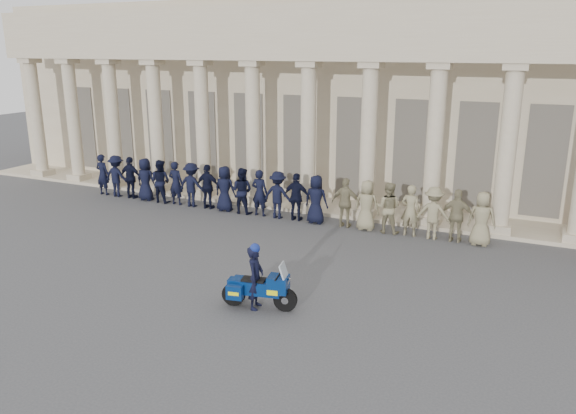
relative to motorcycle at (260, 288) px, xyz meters
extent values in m
plane|color=#414143|center=(-1.18, 1.23, -0.58)|extent=(90.00, 90.00, 0.00)
cube|color=#BCAB8D|center=(-1.18, 16.23, 3.92)|extent=(40.00, 10.00, 9.00)
cube|color=#BCAB8D|center=(-1.18, 10.03, -0.51)|extent=(40.00, 2.60, 0.15)
cube|color=#BCAB8D|center=(-1.18, 9.23, 6.21)|extent=(35.80, 1.00, 1.00)
cube|color=#BCAB8D|center=(-1.18, 9.23, 7.31)|extent=(35.80, 1.00, 1.20)
cube|color=#BCAB8D|center=(-18.08, 9.23, -0.28)|extent=(0.90, 0.90, 0.30)
cylinder|color=#BCAB8D|center=(-18.08, 9.23, 2.67)|extent=(0.64, 0.64, 5.60)
cube|color=#BCAB8D|center=(-18.08, 9.23, 5.59)|extent=(0.85, 0.85, 0.24)
cube|color=#BCAB8D|center=(-15.48, 9.23, -0.28)|extent=(0.90, 0.90, 0.30)
cylinder|color=#BCAB8D|center=(-15.48, 9.23, 2.67)|extent=(0.64, 0.64, 5.60)
cube|color=#BCAB8D|center=(-15.48, 9.23, 5.59)|extent=(0.85, 0.85, 0.24)
cube|color=#BCAB8D|center=(-12.88, 9.23, -0.28)|extent=(0.90, 0.90, 0.30)
cylinder|color=#BCAB8D|center=(-12.88, 9.23, 2.67)|extent=(0.64, 0.64, 5.60)
cube|color=#BCAB8D|center=(-12.88, 9.23, 5.59)|extent=(0.85, 0.85, 0.24)
cube|color=#BCAB8D|center=(-10.28, 9.23, -0.28)|extent=(0.90, 0.90, 0.30)
cylinder|color=#BCAB8D|center=(-10.28, 9.23, 2.67)|extent=(0.64, 0.64, 5.60)
cube|color=#BCAB8D|center=(-10.28, 9.23, 5.59)|extent=(0.85, 0.85, 0.24)
cube|color=#BCAB8D|center=(-7.68, 9.23, -0.28)|extent=(0.90, 0.90, 0.30)
cylinder|color=#BCAB8D|center=(-7.68, 9.23, 2.67)|extent=(0.64, 0.64, 5.60)
cube|color=#BCAB8D|center=(-7.68, 9.23, 5.59)|extent=(0.85, 0.85, 0.24)
cube|color=#BCAB8D|center=(-5.08, 9.23, -0.28)|extent=(0.90, 0.90, 0.30)
cylinder|color=#BCAB8D|center=(-5.08, 9.23, 2.67)|extent=(0.64, 0.64, 5.60)
cube|color=#BCAB8D|center=(-5.08, 9.23, 5.59)|extent=(0.85, 0.85, 0.24)
cube|color=#BCAB8D|center=(-2.48, 9.23, -0.28)|extent=(0.90, 0.90, 0.30)
cylinder|color=#BCAB8D|center=(-2.48, 9.23, 2.67)|extent=(0.64, 0.64, 5.60)
cube|color=#BCAB8D|center=(-2.48, 9.23, 5.59)|extent=(0.85, 0.85, 0.24)
cube|color=#BCAB8D|center=(0.12, 9.23, -0.28)|extent=(0.90, 0.90, 0.30)
cylinder|color=#BCAB8D|center=(0.12, 9.23, 2.67)|extent=(0.64, 0.64, 5.60)
cube|color=#BCAB8D|center=(0.12, 9.23, 5.59)|extent=(0.85, 0.85, 0.24)
cube|color=#BCAB8D|center=(2.72, 9.23, -0.28)|extent=(0.90, 0.90, 0.30)
cylinder|color=#BCAB8D|center=(2.72, 9.23, 2.67)|extent=(0.64, 0.64, 5.60)
cube|color=#BCAB8D|center=(2.72, 9.23, 5.59)|extent=(0.85, 0.85, 0.24)
cube|color=#BCAB8D|center=(5.32, 9.23, -0.28)|extent=(0.90, 0.90, 0.30)
cylinder|color=#BCAB8D|center=(5.32, 9.23, 2.67)|extent=(0.64, 0.64, 5.60)
cube|color=#BCAB8D|center=(5.32, 9.23, 5.59)|extent=(0.85, 0.85, 0.24)
cube|color=#BCAB8D|center=(7.92, 9.23, -0.28)|extent=(0.90, 0.90, 0.30)
cube|color=black|center=(-16.78, 11.25, 1.97)|extent=(1.30, 0.12, 4.20)
cube|color=black|center=(-14.18, 11.25, 1.97)|extent=(1.30, 0.12, 4.20)
cube|color=black|center=(-11.58, 11.25, 1.97)|extent=(1.30, 0.12, 4.20)
cube|color=black|center=(-8.98, 11.25, 1.97)|extent=(1.30, 0.12, 4.20)
cube|color=black|center=(-6.38, 11.25, 1.97)|extent=(1.30, 0.12, 4.20)
cube|color=black|center=(-3.78, 11.25, 1.97)|extent=(1.30, 0.12, 4.20)
cube|color=black|center=(-1.18, 11.25, 1.97)|extent=(1.30, 0.12, 4.20)
cube|color=black|center=(1.42, 11.25, 1.97)|extent=(1.30, 0.12, 4.20)
cube|color=black|center=(4.02, 11.25, 1.97)|extent=(1.30, 0.12, 4.20)
cube|color=black|center=(6.62, 11.25, 1.97)|extent=(1.30, 0.12, 4.20)
imported|color=black|center=(-12.48, 7.77, 0.40)|extent=(0.72, 0.47, 1.96)
imported|color=black|center=(-11.63, 7.77, 0.40)|extent=(1.27, 0.73, 1.96)
imported|color=black|center=(-10.79, 7.77, 0.40)|extent=(1.15, 0.48, 1.96)
imported|color=black|center=(-9.95, 7.77, 0.40)|extent=(0.96, 0.62, 1.96)
imported|color=black|center=(-9.10, 7.77, 0.40)|extent=(0.95, 0.74, 1.96)
imported|color=black|center=(-8.26, 7.77, 0.40)|extent=(0.72, 0.47, 1.96)
imported|color=black|center=(-7.41, 7.77, 0.40)|extent=(1.27, 0.73, 1.96)
imported|color=black|center=(-6.57, 7.77, 0.40)|extent=(1.15, 0.48, 1.96)
imported|color=black|center=(-5.73, 7.77, 0.40)|extent=(0.96, 0.62, 1.96)
imported|color=black|center=(-4.88, 7.77, 0.40)|extent=(0.95, 0.74, 1.96)
imported|color=black|center=(-4.04, 7.77, 0.40)|extent=(0.72, 0.47, 1.96)
imported|color=black|center=(-3.19, 7.77, 0.40)|extent=(1.27, 0.73, 1.96)
imported|color=black|center=(-2.35, 7.77, 0.40)|extent=(1.15, 0.48, 1.96)
imported|color=black|center=(-1.50, 7.77, 0.40)|extent=(0.96, 0.62, 1.96)
imported|color=gray|center=(-0.26, 7.77, 0.40)|extent=(1.15, 0.48, 1.96)
imported|color=gray|center=(0.58, 7.77, 0.40)|extent=(0.96, 0.62, 1.96)
imported|color=gray|center=(1.43, 7.77, 0.40)|extent=(0.95, 0.74, 1.96)
imported|color=gray|center=(2.27, 7.77, 0.40)|extent=(0.72, 0.47, 1.96)
imported|color=gray|center=(3.12, 7.77, 0.40)|extent=(1.27, 0.73, 1.96)
imported|color=gray|center=(3.96, 7.77, 0.40)|extent=(1.15, 0.48, 1.96)
imported|color=gray|center=(4.80, 7.77, 0.40)|extent=(0.96, 0.62, 1.96)
cylinder|color=black|center=(0.70, 0.13, -0.26)|extent=(0.66, 0.25, 0.64)
cylinder|color=black|center=(-0.73, -0.14, -0.26)|extent=(0.66, 0.25, 0.64)
cube|color=navy|center=(0.03, 0.00, 0.02)|extent=(1.18, 0.61, 0.37)
cube|color=navy|center=(0.51, 0.09, 0.17)|extent=(0.62, 0.60, 0.44)
cube|color=silver|center=(0.51, 0.09, -0.05)|extent=(0.26, 0.33, 0.12)
cube|color=#B2BFCC|center=(0.67, 0.13, 0.51)|extent=(0.28, 0.48, 0.52)
cube|color=black|center=(-0.16, -0.03, 0.21)|extent=(0.68, 0.44, 0.10)
cube|color=navy|center=(-0.69, -0.13, 0.10)|extent=(0.40, 0.39, 0.21)
cube|color=navy|center=(-0.53, -0.42, -0.05)|extent=(0.47, 0.29, 0.39)
cube|color=#F1F50C|center=(-0.53, -0.42, -0.05)|extent=(0.33, 0.28, 0.10)
cube|color=navy|center=(-0.65, 0.19, -0.05)|extent=(0.47, 0.29, 0.39)
cube|color=#F1F50C|center=(-0.65, 0.19, -0.05)|extent=(0.33, 0.28, 0.10)
cylinder|color=silver|center=(-0.49, 0.14, -0.29)|extent=(0.59, 0.20, 0.10)
cylinder|color=black|center=(0.51, 0.09, 0.41)|extent=(0.16, 0.68, 0.04)
imported|color=black|center=(-0.11, -0.02, 0.29)|extent=(0.53, 0.71, 1.76)
sphere|color=navy|center=(-0.11, -0.02, 1.12)|extent=(0.28, 0.28, 0.28)
camera|label=1|loc=(6.49, -12.30, 6.21)|focal=35.00mm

